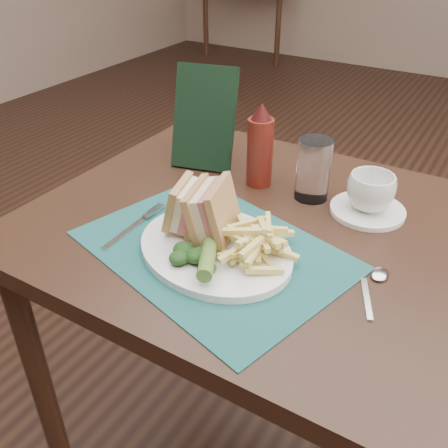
% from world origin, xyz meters
% --- Properties ---
extents(floor, '(7.00, 7.00, 0.00)m').
position_xyz_m(floor, '(0.00, 0.00, 0.00)').
color(floor, black).
rests_on(floor, ground).
extents(table_main, '(0.90, 0.75, 0.75)m').
position_xyz_m(table_main, '(0.00, -0.50, 0.38)').
color(table_main, black).
rests_on(table_main, ground).
extents(table_bg_left, '(0.90, 0.75, 0.75)m').
position_xyz_m(table_bg_left, '(-2.07, 3.38, 0.38)').
color(table_bg_left, black).
rests_on(table_bg_left, ground).
extents(placemat, '(0.54, 0.44, 0.00)m').
position_xyz_m(placemat, '(-0.03, -0.64, 0.75)').
color(placemat, '#19504E').
rests_on(placemat, table_main).
extents(plate, '(0.36, 0.31, 0.01)m').
position_xyz_m(plate, '(-0.02, -0.64, 0.76)').
color(plate, white).
rests_on(plate, placemat).
extents(sandwich_half_a, '(0.10, 0.11, 0.10)m').
position_xyz_m(sandwich_half_a, '(-0.11, -0.62, 0.81)').
color(sandwich_half_a, tan).
rests_on(sandwich_half_a, plate).
extents(sandwich_half_b, '(0.10, 0.12, 0.11)m').
position_xyz_m(sandwich_half_b, '(-0.06, -0.63, 0.82)').
color(sandwich_half_b, tan).
rests_on(sandwich_half_b, plate).
extents(kale_garnish, '(0.11, 0.08, 0.03)m').
position_xyz_m(kale_garnish, '(-0.02, -0.70, 0.78)').
color(kale_garnish, '#153513').
rests_on(kale_garnish, plate).
extents(pickle_spear, '(0.08, 0.12, 0.03)m').
position_xyz_m(pickle_spear, '(0.00, -0.70, 0.79)').
color(pickle_spear, '#4D702A').
rests_on(pickle_spear, plate).
extents(fries_pile, '(0.18, 0.20, 0.06)m').
position_xyz_m(fries_pile, '(0.05, -0.62, 0.80)').
color(fries_pile, '#E7D573').
rests_on(fries_pile, plate).
extents(fork, '(0.04, 0.17, 0.01)m').
position_xyz_m(fork, '(-0.20, -0.65, 0.76)').
color(fork, silver).
rests_on(fork, placemat).
extents(spoon, '(0.09, 0.15, 0.01)m').
position_xyz_m(spoon, '(0.25, -0.60, 0.76)').
color(spoon, silver).
rests_on(spoon, table_main).
extents(saucer, '(0.17, 0.17, 0.01)m').
position_xyz_m(saucer, '(0.17, -0.36, 0.76)').
color(saucer, white).
rests_on(saucer, table_main).
extents(coffee_cup, '(0.13, 0.13, 0.07)m').
position_xyz_m(coffee_cup, '(0.17, -0.36, 0.80)').
color(coffee_cup, white).
rests_on(coffee_cup, saucer).
extents(drinking_glass, '(0.09, 0.09, 0.13)m').
position_xyz_m(drinking_glass, '(0.05, -0.36, 0.81)').
color(drinking_glass, white).
rests_on(drinking_glass, table_main).
extents(ketchup_bottle, '(0.07, 0.07, 0.19)m').
position_xyz_m(ketchup_bottle, '(-0.08, -0.37, 0.84)').
color(ketchup_bottle, '#59170F').
rests_on(ketchup_bottle, table_main).
extents(check_presenter, '(0.16, 0.12, 0.23)m').
position_xyz_m(check_presenter, '(-0.23, -0.34, 0.86)').
color(check_presenter, black).
rests_on(check_presenter, table_main).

